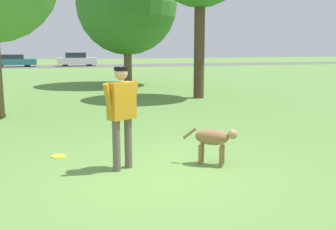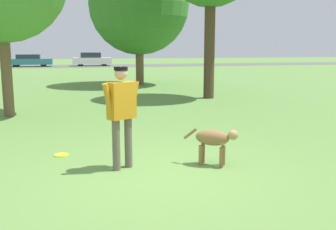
# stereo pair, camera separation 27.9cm
# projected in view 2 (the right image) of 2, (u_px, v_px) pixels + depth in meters

# --- Properties ---
(ground_plane) EXTENTS (120.00, 120.00, 0.00)m
(ground_plane) POSITION_uv_depth(u_px,v_px,m) (150.00, 173.00, 6.40)
(ground_plane) COLOR #608C42
(far_road_strip) EXTENTS (120.00, 6.00, 0.01)m
(far_road_strip) POSITION_uv_depth(u_px,v_px,m) (86.00, 66.00, 40.83)
(far_road_strip) COLOR #5B5B59
(far_road_strip) RESTS_ON ground_plane
(person) EXTENTS (0.67, 0.44, 1.71)m
(person) POSITION_uv_depth(u_px,v_px,m) (122.00, 109.00, 6.46)
(person) COLOR #665B4C
(person) RESTS_ON ground_plane
(dog) EXTENTS (0.86, 0.63, 0.65)m
(dog) POSITION_uv_depth(u_px,v_px,m) (214.00, 140.00, 6.75)
(dog) COLOR olive
(dog) RESTS_ON ground_plane
(frisbee) EXTENTS (0.28, 0.28, 0.02)m
(frisbee) POSITION_uv_depth(u_px,v_px,m) (61.00, 155.00, 7.43)
(frisbee) COLOR yellow
(frisbee) RESTS_ON ground_plane
(tree_mid_center) EXTENTS (5.15, 5.15, 6.73)m
(tree_mid_center) POSITION_uv_depth(u_px,v_px,m) (139.00, 5.00, 20.19)
(tree_mid_center) COLOR brown
(tree_mid_center) RESTS_ON ground_plane
(parked_car_teal) EXTENTS (4.37, 1.75, 1.22)m
(parked_car_teal) POSITION_uv_depth(u_px,v_px,m) (30.00, 60.00, 39.29)
(parked_car_teal) COLOR teal
(parked_car_teal) RESTS_ON ground_plane
(parked_car_white) EXTENTS (3.98, 1.92, 1.39)m
(parked_car_white) POSITION_uv_depth(u_px,v_px,m) (92.00, 59.00, 40.78)
(parked_car_white) COLOR white
(parked_car_white) RESTS_ON ground_plane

